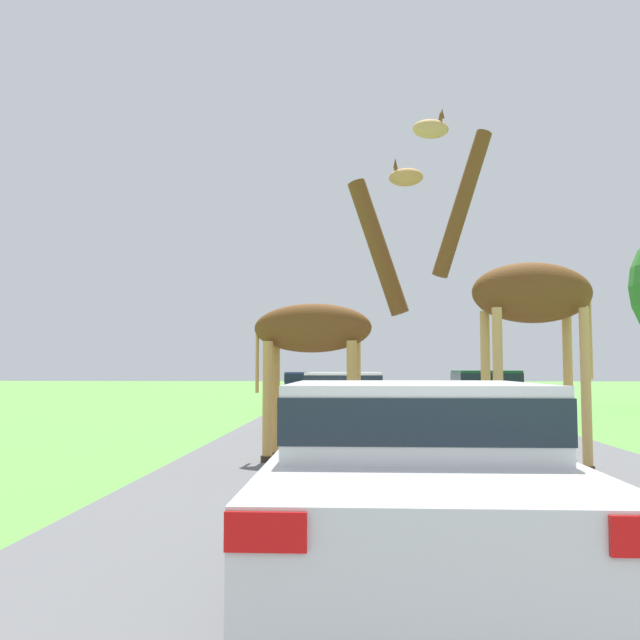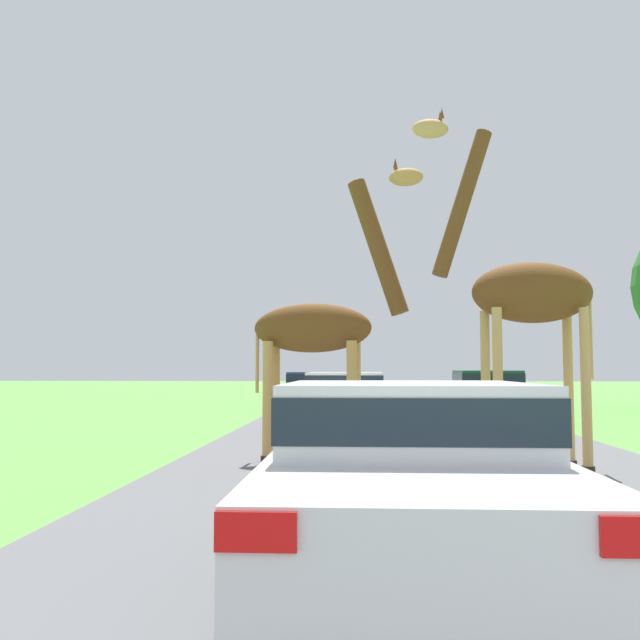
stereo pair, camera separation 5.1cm
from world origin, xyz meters
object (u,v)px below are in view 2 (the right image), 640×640
(giraffe_companion, at_px, (524,294))
(car_far_ahead, at_px, (345,399))
(car_queue_right, at_px, (487,393))
(car_lead_maroon, at_px, (408,477))
(car_queue_left, at_px, (311,389))
(giraffe_near_road, at_px, (324,325))

(giraffe_companion, height_order, car_far_ahead, giraffe_companion)
(giraffe_companion, distance_m, car_far_ahead, 6.75)
(giraffe_companion, relative_size, car_queue_right, 1.22)
(giraffe_companion, distance_m, car_queue_right, 10.24)
(car_lead_maroon, relative_size, car_queue_left, 0.87)
(car_queue_right, bearing_deg, car_queue_left, 137.40)
(car_lead_maroon, bearing_deg, giraffe_near_road, 97.91)
(car_queue_left, bearing_deg, car_queue_right, -42.60)
(giraffe_companion, height_order, car_queue_right, giraffe_companion)
(giraffe_near_road, relative_size, giraffe_companion, 0.90)
(giraffe_companion, height_order, car_queue_left, giraffe_companion)
(car_lead_maroon, relative_size, car_far_ahead, 0.85)
(giraffe_near_road, distance_m, giraffe_companion, 3.19)
(giraffe_near_road, distance_m, car_queue_left, 14.54)
(car_lead_maroon, bearing_deg, car_queue_left, 95.72)
(giraffe_near_road, xyz_separation_m, car_far_ahead, (0.24, 5.13, -1.45))
(giraffe_companion, bearing_deg, giraffe_near_road, 71.94)
(car_queue_left, distance_m, car_far_ahead, 9.40)
(giraffe_companion, xyz_separation_m, car_queue_left, (-4.28, 15.12, -1.91))
(giraffe_near_road, bearing_deg, car_far_ahead, -175.40)
(giraffe_near_road, relative_size, car_queue_right, 1.09)
(giraffe_companion, xyz_separation_m, car_lead_maroon, (-2.20, -5.67, -1.87))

